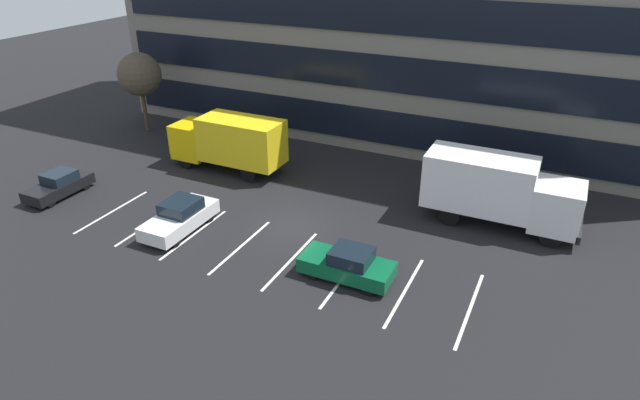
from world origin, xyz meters
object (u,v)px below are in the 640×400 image
(sedan_white, at_px, (180,217))
(sedan_black, at_px, (59,185))
(sedan_forest, at_px, (348,264))
(box_truck_white, at_px, (499,189))
(bare_tree, at_px, (140,75))
(box_truck_yellow_all, at_px, (229,141))

(sedan_white, relative_size, sedan_black, 1.13)
(sedan_white, bearing_deg, sedan_forest, -1.37)
(sedan_forest, xyz_separation_m, sedan_white, (-9.46, 0.23, 0.04))
(sedan_black, bearing_deg, sedan_forest, -1.14)
(box_truck_white, distance_m, sedan_black, 24.56)
(sedan_black, height_order, bare_tree, bare_tree)
(sedan_forest, distance_m, sedan_white, 9.46)
(box_truck_yellow_all, relative_size, sedan_forest, 1.81)
(box_truck_white, bearing_deg, box_truck_yellow_all, -179.76)
(box_truck_yellow_all, distance_m, sedan_black, 10.19)
(sedan_forest, relative_size, sedan_white, 0.95)
(box_truck_yellow_all, height_order, sedan_black, box_truck_yellow_all)
(box_truck_white, bearing_deg, sedan_forest, -122.64)
(box_truck_yellow_all, distance_m, bare_tree, 10.72)
(sedan_forest, distance_m, sedan_black, 18.34)
(sedan_forest, bearing_deg, box_truck_white, 57.36)
(sedan_black, xyz_separation_m, bare_tree, (-3.02, 10.80, 3.65))
(sedan_forest, distance_m, bare_tree, 24.37)
(box_truck_white, xyz_separation_m, sedan_forest, (-5.02, -7.84, -1.36))
(box_truck_white, relative_size, sedan_black, 2.03)
(box_truck_yellow_all, relative_size, bare_tree, 1.28)
(bare_tree, bearing_deg, sedan_black, -74.36)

